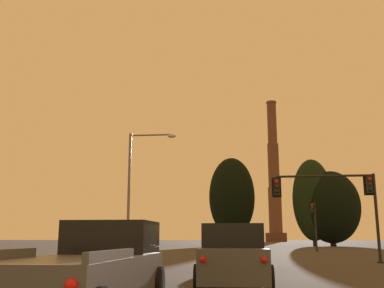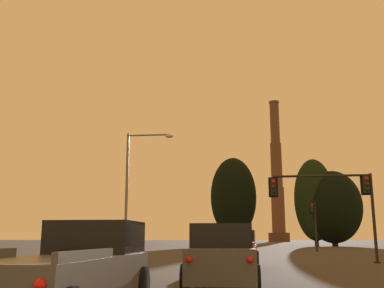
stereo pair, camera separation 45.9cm
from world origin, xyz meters
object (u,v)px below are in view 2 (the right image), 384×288
at_px(pickup_truck_left_lane_third, 71,271).
at_px(pickup_truck_center_lane_front, 234,252).
at_px(traffic_light_far_right, 314,219).
at_px(traffic_light_overhead_right, 335,194).
at_px(street_lamp, 134,180).
at_px(suv_center_lane_second, 222,256).
at_px(smokestack, 277,185).

height_order(pickup_truck_left_lane_third, pickup_truck_center_lane_front, same).
bearing_deg(traffic_light_far_right, traffic_light_overhead_right, -94.81).
relative_size(pickup_truck_left_lane_third, pickup_truck_center_lane_front, 0.99).
xyz_separation_m(traffic_light_overhead_right, street_lamp, (-13.49, 3.93, 1.52)).
distance_m(suv_center_lane_second, traffic_light_overhead_right, 15.31).
height_order(suv_center_lane_second, street_lamp, street_lamp).
xyz_separation_m(street_lamp, smokestack, (19.76, 145.43, 16.22)).
distance_m(pickup_truck_center_lane_front, traffic_light_far_right, 31.05).
bearing_deg(traffic_light_far_right, pickup_truck_center_lane_front, -104.88).
relative_size(suv_center_lane_second, street_lamp, 0.55).
distance_m(traffic_light_far_right, smokestack, 127.02).
relative_size(suv_center_lane_second, traffic_light_far_right, 0.92).
height_order(pickup_truck_center_lane_front, smokestack, smokestack).
height_order(traffic_light_far_right, smokestack, smokestack).
bearing_deg(traffic_light_far_right, suv_center_lane_second, -102.20).
xyz_separation_m(suv_center_lane_second, traffic_light_far_right, (8.09, 37.41, 2.65)).
distance_m(suv_center_lane_second, smokestack, 164.84).
distance_m(pickup_truck_left_lane_third, street_lamp, 24.14).
xyz_separation_m(traffic_light_far_right, smokestack, (4.27, 125.63, 18.24)).
height_order(pickup_truck_center_lane_front, street_lamp, street_lamp).
distance_m(pickup_truck_left_lane_third, smokestack, 170.57).
bearing_deg(pickup_truck_left_lane_third, traffic_light_overhead_right, 65.87).
relative_size(pickup_truck_left_lane_third, smokestack, 0.10).
xyz_separation_m(traffic_light_overhead_right, smokestack, (6.27, 149.36, 17.73)).
distance_m(suv_center_lane_second, traffic_light_far_right, 38.37).
bearing_deg(suv_center_lane_second, traffic_light_overhead_right, 64.17).
bearing_deg(pickup_truck_center_lane_front, traffic_light_far_right, 77.63).
bearing_deg(traffic_light_far_right, smokestack, 88.05).
height_order(suv_center_lane_second, traffic_light_overhead_right, traffic_light_overhead_right).
distance_m(traffic_light_far_right, traffic_light_overhead_right, 23.82).
relative_size(pickup_truck_center_lane_front, smokestack, 0.10).
xyz_separation_m(suv_center_lane_second, traffic_light_overhead_right, (6.09, 13.68, 3.16)).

